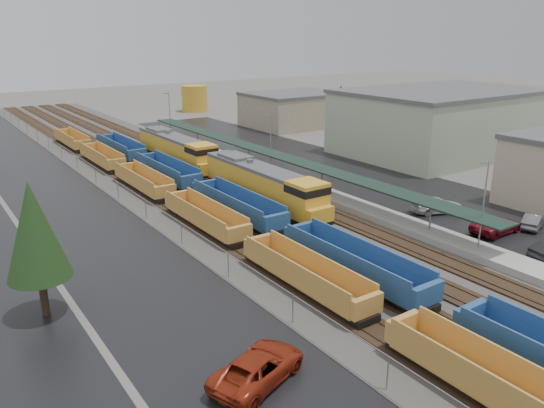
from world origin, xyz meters
The scene contains 19 objects.
ballast_strip centered at (0.00, 60.00, 0.04)m, with size 20.00×160.00×0.08m, color #302D2B.
trackbed centered at (0.00, 60.00, 0.16)m, with size 14.60×160.00×0.22m.
west_parking_lot centered at (-15.00, 60.00, 0.01)m, with size 10.00×160.00×0.02m, color black.
east_commuter_lot centered at (19.00, 50.00, 0.01)m, with size 16.00×100.00×0.02m, color black.
station_platform centered at (9.50, 50.01, 0.73)m, with size 3.00×80.00×8.00m.
chainlink_fence centered at (-9.50, 58.44, 1.61)m, with size 0.08×160.04×2.02m.
industrial_buildings centered at (37.76, 45.85, 4.25)m, with size 32.52×75.30×9.50m.
distant_hills centered at (44.79, 210.68, 0.00)m, with size 301.00×140.00×25.20m.
tree_west_near centered at (-22.00, 30.00, 5.82)m, with size 3.96×3.96×9.00m.
tree_east centered at (28.00, 58.00, 6.47)m, with size 4.40×4.40×10.00m.
locomotive_lead centered at (2.00, 40.27, 2.43)m, with size 3.05×20.13×4.56m.
locomotive_trail centered at (2.00, 61.27, 2.43)m, with size 3.05×20.13×4.56m.
well_string_yellow centered at (-6.00, 38.27, 1.11)m, with size 2.47×103.41×2.19m.
well_string_blue centered at (-2.00, 30.81, 1.19)m, with size 2.72×97.35×2.41m.
storage_tank centered at (28.95, 109.56, 2.97)m, with size 5.94×5.94×5.94m, color gold.
parked_car_west_c centered at (-14.47, 16.38, 0.82)m, with size 5.94×2.74×1.65m, color maroon.
parked_car_east_b centered at (15.34, 22.17, 0.75)m, with size 5.40×2.49×1.50m, color maroon.
parked_car_east_c centered at (15.59, 29.00, 0.78)m, with size 5.37×2.18×1.56m, color silver.
parked_car_east_e centered at (19.46, 21.00, 0.69)m, with size 4.21×1.47×1.39m, color #57595C.
Camera 1 is at (-27.34, -3.46, 17.43)m, focal length 35.00 mm.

